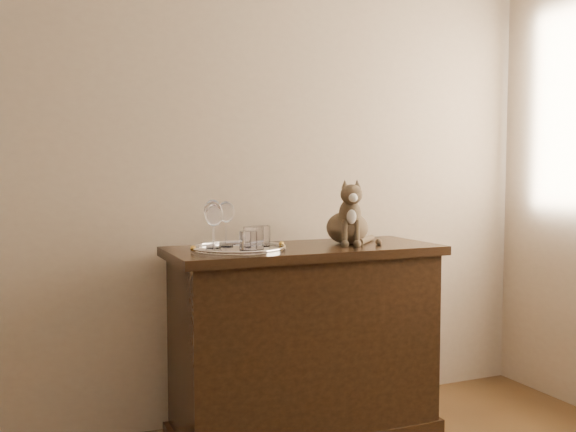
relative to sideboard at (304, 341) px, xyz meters
name	(u,v)px	position (x,y,z in m)	size (l,w,h in m)	color
wall_back	(152,133)	(-0.60, 0.31, 0.93)	(4.00, 0.10, 2.70)	tan
sideboard	(304,341)	(0.00, 0.00, 0.00)	(1.20, 0.50, 0.85)	black
tray	(239,249)	(-0.31, -0.02, 0.43)	(0.40, 0.40, 0.01)	silver
wine_glass_a	(213,224)	(-0.41, 0.04, 0.54)	(0.08, 0.08, 0.20)	white
wine_glass_b	(226,224)	(-0.33, 0.08, 0.53)	(0.07, 0.07, 0.19)	white
wine_glass_c	(214,227)	(-0.43, -0.07, 0.53)	(0.07, 0.07, 0.19)	white
tumbler_a	(254,238)	(-0.27, -0.09, 0.48)	(0.08, 0.08, 0.10)	white
tumbler_b	(248,241)	(-0.31, -0.12, 0.47)	(0.07, 0.07, 0.08)	white
tumbler_c	(261,236)	(-0.20, 0.02, 0.48)	(0.08, 0.08, 0.09)	white
cat	(347,211)	(0.23, 0.02, 0.57)	(0.29, 0.27, 0.30)	brown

